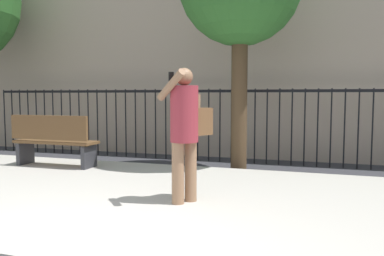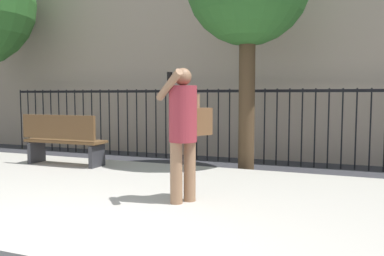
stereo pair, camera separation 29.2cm
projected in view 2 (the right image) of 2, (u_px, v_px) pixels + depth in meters
name	position (u px, v px, depth m)	size (l,w,h in m)	color
sidewalk	(160.00, 200.00, 5.27)	(28.00, 4.40, 0.15)	#B2ADA3
iron_fence	(235.00, 116.00, 8.62)	(12.03, 0.04, 1.60)	black
pedestrian_on_phone	(185.00, 125.00, 4.85)	(0.61, 0.72, 1.64)	#936B4C
street_bench	(63.00, 139.00, 7.44)	(1.60, 0.45, 0.95)	brown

